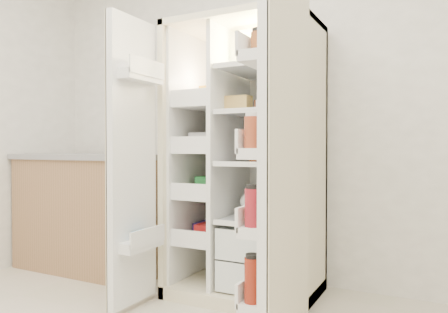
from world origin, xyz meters
The scene contains 5 objects.
wall_back centered at (0.00, 2.00, 1.35)m, with size 4.00×0.02×2.70m, color white.
refrigerator centered at (0.00, 1.65, 0.74)m, with size 0.92×0.70×1.80m.
freezer_door centered at (-0.52, 1.05, 0.89)m, with size 0.15×0.40×1.72m.
fridge_door centered at (0.46, 0.96, 0.87)m, with size 0.17×0.58×1.72m.
kitchen_counter centered at (-1.35, 1.61, 0.47)m, with size 1.28×0.68×0.93m.
Camera 1 is at (1.15, -0.97, 0.97)m, focal length 34.00 mm.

